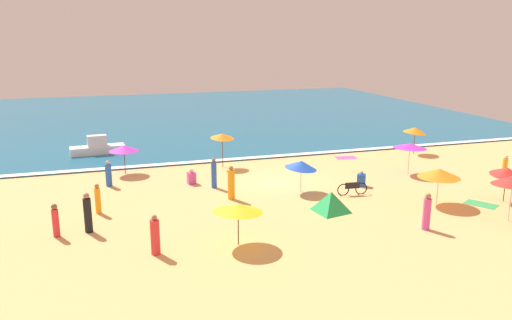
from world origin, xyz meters
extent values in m
plane|color=#E5B26B|center=(0.00, 0.00, 0.00)|extent=(60.00, 60.00, 0.00)
cube|color=#196084|center=(0.00, 28.00, 0.05)|extent=(60.00, 44.00, 0.10)
cube|color=white|center=(0.00, 6.30, 0.10)|extent=(57.00, 0.70, 0.01)
cylinder|color=silver|center=(8.47, -9.55, 1.12)|extent=(0.05, 0.05, 2.25)
cylinder|color=#4C3823|center=(-9.14, 4.94, 0.93)|extent=(0.05, 0.05, 1.86)
cone|color=#B733C6|center=(-9.14, 4.94, 1.72)|extent=(2.70, 2.70, 0.39)
cylinder|color=#4C3823|center=(-2.56, 4.77, 1.15)|extent=(0.05, 0.05, 2.29)
cone|color=orange|center=(-2.56, 4.77, 2.18)|extent=(2.12, 2.13, 0.49)
cylinder|color=silver|center=(0.44, -2.15, 0.91)|extent=(0.05, 0.05, 1.81)
cone|color=blue|center=(0.44, -2.15, 1.64)|extent=(2.58, 2.57, 0.66)
cylinder|color=#4C3823|center=(10.46, -7.10, 0.94)|extent=(0.05, 0.05, 1.87)
cone|color=red|center=(10.46, -7.10, 1.70)|extent=(1.85, 1.88, 0.64)
cylinder|color=#4C3823|center=(-5.05, -8.40, 0.90)|extent=(0.05, 0.05, 1.81)
cone|color=yellow|center=(-5.05, -8.40, 1.69)|extent=(3.06, 3.05, 0.47)
cylinder|color=silver|center=(8.75, -0.59, 0.99)|extent=(0.05, 0.05, 1.99)
cone|color=#B733C6|center=(8.75, -0.59, 1.88)|extent=(2.91, 2.91, 0.39)
cylinder|color=silver|center=(6.65, -6.38, 0.97)|extent=(0.05, 0.05, 1.94)
cone|color=orange|center=(6.65, -6.38, 1.75)|extent=(2.56, 2.56, 0.49)
cylinder|color=#4C3823|center=(12.50, 4.29, 1.00)|extent=(0.05, 0.05, 1.99)
cone|color=orange|center=(12.50, 4.29, 1.83)|extent=(2.42, 2.41, 0.63)
pyramid|color=green|center=(0.67, -5.74, 0.53)|extent=(2.30, 2.33, 1.06)
torus|color=black|center=(2.50, -3.51, 0.33)|extent=(0.72, 0.12, 0.72)
torus|color=black|center=(3.60, -3.61, 0.33)|extent=(0.72, 0.12, 0.72)
cube|color=black|center=(3.05, -3.56, 0.55)|extent=(0.88, 0.14, 0.36)
cylinder|color=orange|center=(-3.77, -2.27, 0.84)|extent=(0.51, 0.51, 1.68)
sphere|color=#9E6B47|center=(-3.77, -2.27, 1.79)|extent=(0.25, 0.25, 0.25)
cylinder|color=blue|center=(-10.22, 2.36, 0.69)|extent=(0.37, 0.37, 1.38)
sphere|color=#DBA884|center=(-10.22, 2.36, 1.48)|extent=(0.23, 0.23, 0.23)
cube|color=blue|center=(4.38, -2.20, 0.38)|extent=(0.65, 0.65, 0.76)
sphere|color=#DBA884|center=(4.38, -2.20, 0.86)|extent=(0.22, 0.22, 0.22)
cylinder|color=red|center=(-8.60, -8.32, 0.76)|extent=(0.48, 0.48, 1.52)
sphere|color=#9E6B47|center=(-8.60, -8.32, 1.63)|extent=(0.23, 0.23, 0.23)
cylinder|color=orange|center=(13.23, -4.12, 0.76)|extent=(0.36, 0.36, 1.52)
sphere|color=beige|center=(13.23, -4.12, 1.63)|extent=(0.23, 0.23, 0.23)
cylinder|color=black|center=(-11.30, -4.94, 0.82)|extent=(0.50, 0.50, 1.64)
sphere|color=#9E6B47|center=(-11.30, -4.94, 1.76)|extent=(0.27, 0.27, 0.27)
cylinder|color=blue|center=(-4.21, 0.12, 0.81)|extent=(0.36, 0.36, 1.61)
sphere|color=#9E6B47|center=(-4.21, 0.12, 1.72)|extent=(0.24, 0.24, 0.24)
cube|color=#D84CA5|center=(-5.36, 1.35, 0.36)|extent=(0.52, 0.52, 0.73)
sphere|color=beige|center=(-5.36, 1.35, 0.84)|extent=(0.26, 0.26, 0.26)
cylinder|color=orange|center=(-10.86, -2.43, 0.68)|extent=(0.29, 0.29, 1.36)
sphere|color=#9E6B47|center=(-10.86, -2.43, 1.46)|extent=(0.23, 0.23, 0.23)
cylinder|color=red|center=(-12.70, -5.08, 0.66)|extent=(0.35, 0.35, 1.31)
sphere|color=brown|center=(-12.70, -5.08, 1.43)|extent=(0.27, 0.27, 0.27)
cylinder|color=#D84CA5|center=(3.85, -9.33, 0.76)|extent=(0.51, 0.51, 1.52)
sphere|color=#9E6B47|center=(3.85, -9.33, 1.64)|extent=(0.27, 0.27, 0.27)
cube|color=#D84CA5|center=(6.87, 4.57, 0.01)|extent=(1.65, 1.15, 0.01)
cube|color=green|center=(8.93, -7.16, 0.01)|extent=(1.68, 1.91, 0.01)
cube|color=white|center=(-10.85, 11.06, 0.40)|extent=(4.12, 1.58, 0.60)
cube|color=silver|center=(-10.85, 11.06, 1.11)|extent=(1.47, 0.85, 0.82)
camera|label=1|loc=(-10.35, -28.00, 8.91)|focal=35.05mm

